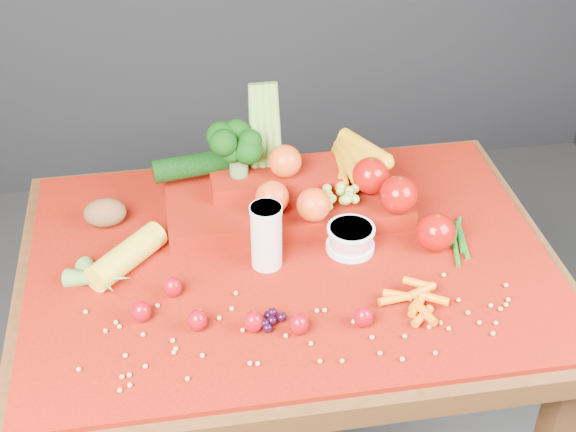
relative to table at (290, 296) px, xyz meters
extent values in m
cube|color=#321C0B|center=(0.00, 0.00, 0.07)|extent=(1.10, 0.80, 0.05)
cube|color=#321C0B|center=(-0.48, 0.33, -0.31)|extent=(0.06, 0.06, 0.70)
cube|color=#321C0B|center=(0.48, 0.33, -0.31)|extent=(0.06, 0.06, 0.70)
cube|color=maroon|center=(0.00, 0.00, 0.10)|extent=(1.05, 0.75, 0.01)
cylinder|color=beige|center=(-0.05, -0.02, 0.18)|extent=(0.06, 0.06, 0.14)
cylinder|color=silver|center=(-0.05, -0.02, 0.24)|extent=(0.07, 0.07, 0.01)
cylinder|color=silver|center=(0.13, 0.00, 0.11)|extent=(0.10, 0.10, 0.01)
cylinder|color=#D07C8C|center=(0.13, 0.00, 0.14)|extent=(0.09, 0.09, 0.04)
cylinder|color=silver|center=(0.13, 0.00, 0.16)|extent=(0.10, 0.10, 0.01)
ellipsoid|color=#990014|center=(-0.24, -0.08, 0.13)|extent=(0.04, 0.04, 0.04)
cone|color=#134A0D|center=(-0.24, -0.08, 0.15)|extent=(0.03, 0.03, 0.01)
ellipsoid|color=#990014|center=(-0.30, -0.14, 0.13)|extent=(0.04, 0.04, 0.04)
cone|color=#134A0D|center=(-0.30, -0.14, 0.15)|extent=(0.03, 0.03, 0.01)
ellipsoid|color=#990014|center=(-0.20, -0.18, 0.13)|extent=(0.04, 0.04, 0.04)
cone|color=#134A0D|center=(-0.20, -0.18, 0.15)|extent=(0.03, 0.03, 0.01)
ellipsoid|color=#990014|center=(-0.10, -0.20, 0.13)|extent=(0.04, 0.04, 0.04)
cone|color=#134A0D|center=(-0.10, -0.20, 0.15)|extent=(0.03, 0.03, 0.01)
ellipsoid|color=#990014|center=(-0.02, -0.22, 0.13)|extent=(0.04, 0.04, 0.04)
cone|color=#134A0D|center=(-0.02, -0.22, 0.15)|extent=(0.03, 0.03, 0.01)
ellipsoid|color=#990014|center=(0.10, -0.22, 0.13)|extent=(0.04, 0.04, 0.04)
cone|color=#134A0D|center=(0.10, -0.22, 0.15)|extent=(0.03, 0.03, 0.01)
cylinder|color=yellow|center=(-0.33, 0.02, 0.13)|extent=(0.16, 0.17, 0.06)
ellipsoid|color=brown|center=(-0.37, 0.17, 0.14)|extent=(0.09, 0.07, 0.06)
cube|color=maroon|center=(0.02, 0.15, 0.13)|extent=(0.52, 0.22, 0.04)
cube|color=maroon|center=(0.00, 0.20, 0.17)|extent=(0.28, 0.12, 0.03)
sphere|color=#8C0F00|center=(0.24, 0.06, 0.19)|extent=(0.08, 0.08, 0.08)
sphere|color=#8C0F00|center=(0.30, -0.02, 0.15)|extent=(0.08, 0.08, 0.08)
sphere|color=#8C0F00|center=(0.20, 0.14, 0.19)|extent=(0.08, 0.08, 0.08)
sphere|color=red|center=(-0.02, 0.10, 0.19)|extent=(0.07, 0.07, 0.07)
sphere|color=red|center=(0.06, 0.06, 0.19)|extent=(0.07, 0.07, 0.07)
sphere|color=red|center=(0.02, 0.18, 0.22)|extent=(0.07, 0.07, 0.07)
cylinder|color=#C67919|center=(0.15, 0.22, 0.17)|extent=(0.06, 0.15, 0.04)
cylinder|color=#C67919|center=(0.17, 0.22, 0.18)|extent=(0.04, 0.15, 0.04)
cylinder|color=#C67919|center=(0.19, 0.22, 0.20)|extent=(0.07, 0.15, 0.04)
cylinder|color=#C67919|center=(0.21, 0.22, 0.21)|extent=(0.10, 0.15, 0.04)
cylinder|color=#3F662D|center=(-0.08, 0.20, 0.21)|extent=(0.04, 0.04, 0.04)
cylinder|color=olive|center=(-0.04, 0.24, 0.26)|extent=(0.03, 0.06, 0.22)
cylinder|color=olive|center=(-0.02, 0.24, 0.26)|extent=(0.02, 0.06, 0.22)
cylinder|color=olive|center=(-0.01, 0.24, 0.26)|extent=(0.02, 0.06, 0.22)
cylinder|color=olive|center=(0.01, 0.24, 0.26)|extent=(0.03, 0.06, 0.22)
cylinder|color=black|center=(-0.14, 0.24, 0.20)|extent=(0.25, 0.09, 0.05)
camera|label=1|loc=(-0.21, -1.25, 1.14)|focal=50.00mm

